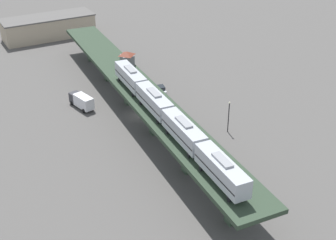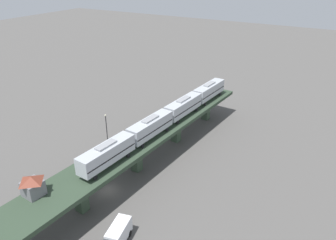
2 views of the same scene
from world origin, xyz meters
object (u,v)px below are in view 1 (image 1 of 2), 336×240
at_px(street_car_white, 161,90).
at_px(warehouse_building, 48,27).
at_px(street_lamp, 229,114).
at_px(street_car_blue, 130,67).
at_px(delivery_truck, 82,101).
at_px(signal_hut, 127,58).
at_px(subway_train, 168,115).

relative_size(street_car_white, warehouse_building, 0.16).
bearing_deg(street_lamp, street_car_white, 97.92).
height_order(street_car_blue, delivery_truck, delivery_truck).
bearing_deg(street_lamp, signal_hut, 108.44).
xyz_separation_m(subway_train, delivery_truck, (-6.95, 27.67, -7.50)).
xyz_separation_m(street_car_white, delivery_truck, (-19.37, 1.99, 0.82)).
relative_size(signal_hut, street_car_white, 0.74).
distance_m(street_car_white, warehouse_building, 55.06).
bearing_deg(signal_hut, street_car_blue, 63.01).
relative_size(street_car_blue, street_lamp, 0.67).
bearing_deg(subway_train, street_car_blue, 74.19).
bearing_deg(warehouse_building, subway_train, -90.80).
distance_m(street_car_white, street_lamp, 23.57).
xyz_separation_m(street_car_blue, street_lamp, (3.71, -39.60, 3.17)).
xyz_separation_m(subway_train, street_car_white, (12.42, 25.69, -8.32)).
xyz_separation_m(delivery_truck, street_lamp, (22.59, -25.12, 2.35)).
distance_m(street_car_blue, warehouse_building, 38.98).
bearing_deg(delivery_truck, street_car_blue, 37.48).
bearing_deg(street_lamp, street_car_blue, 95.35).
distance_m(subway_train, street_car_white, 29.72).
distance_m(signal_hut, delivery_truck, 15.12).
bearing_deg(delivery_truck, warehouse_building, 81.17).
relative_size(subway_train, street_car_blue, 10.71).
relative_size(signal_hut, warehouse_building, 0.12).
height_order(street_car_blue, street_car_white, same).
height_order(subway_train, delivery_truck, subway_train).
height_order(signal_hut, street_lamp, signal_hut).
distance_m(street_car_blue, delivery_truck, 23.81).
relative_size(street_car_blue, street_car_white, 0.99).
bearing_deg(street_car_blue, subway_train, -105.81).
bearing_deg(street_car_white, signal_hut, 140.18).
bearing_deg(warehouse_building, street_lamp, -79.31).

